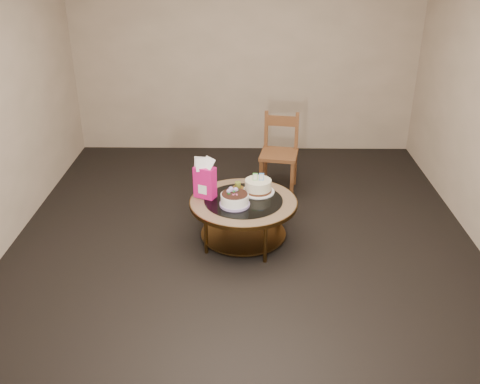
{
  "coord_description": "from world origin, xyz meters",
  "views": [
    {
      "loc": [
        0.03,
        -4.47,
        2.74
      ],
      "look_at": [
        -0.03,
        0.02,
        0.53
      ],
      "focal_mm": 40.0,
      "sensor_mm": 36.0,
      "label": 1
    }
  ],
  "objects_px": {
    "decorated_cake": "(235,200)",
    "dining_chair": "(279,152)",
    "coffee_table": "(243,208)",
    "cream_cake": "(258,186)",
    "gift_bag": "(205,178)"
  },
  "relations": [
    {
      "from": "coffee_table",
      "to": "gift_bag",
      "type": "distance_m",
      "value": 0.46
    },
    {
      "from": "coffee_table",
      "to": "dining_chair",
      "type": "relative_size",
      "value": 1.15
    },
    {
      "from": "gift_bag",
      "to": "dining_chair",
      "type": "relative_size",
      "value": 0.44
    },
    {
      "from": "coffee_table",
      "to": "decorated_cake",
      "type": "distance_m",
      "value": 0.19
    },
    {
      "from": "cream_cake",
      "to": "dining_chair",
      "type": "distance_m",
      "value": 1.08
    },
    {
      "from": "gift_bag",
      "to": "dining_chair",
      "type": "bearing_deg",
      "value": 81.18
    },
    {
      "from": "cream_cake",
      "to": "gift_bag",
      "type": "xyz_separation_m",
      "value": [
        -0.5,
        -0.1,
        0.13
      ]
    },
    {
      "from": "decorated_cake",
      "to": "cream_cake",
      "type": "xyz_separation_m",
      "value": [
        0.22,
        0.27,
        0.01
      ]
    },
    {
      "from": "coffee_table",
      "to": "gift_bag",
      "type": "relative_size",
      "value": 2.59
    },
    {
      "from": "coffee_table",
      "to": "dining_chair",
      "type": "height_order",
      "value": "dining_chair"
    },
    {
      "from": "coffee_table",
      "to": "dining_chair",
      "type": "distance_m",
      "value": 1.28
    },
    {
      "from": "decorated_cake",
      "to": "gift_bag",
      "type": "height_order",
      "value": "gift_bag"
    },
    {
      "from": "coffee_table",
      "to": "gift_bag",
      "type": "xyz_separation_m",
      "value": [
        -0.36,
        0.06,
        0.27
      ]
    },
    {
      "from": "decorated_cake",
      "to": "dining_chair",
      "type": "relative_size",
      "value": 0.31
    },
    {
      "from": "decorated_cake",
      "to": "gift_bag",
      "type": "distance_m",
      "value": 0.36
    }
  ]
}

